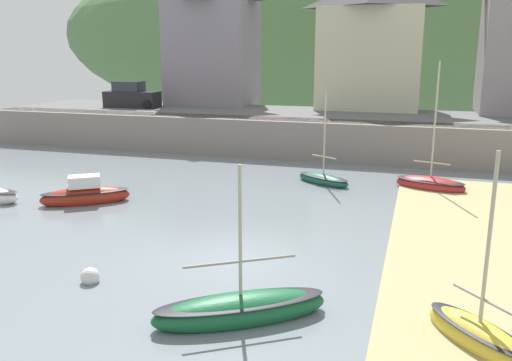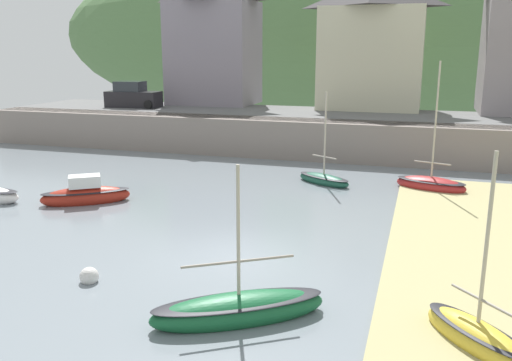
% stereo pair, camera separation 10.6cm
% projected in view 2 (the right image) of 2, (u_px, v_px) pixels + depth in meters
% --- Properties ---
extents(quay_seawall, '(48.00, 9.40, 2.40)m').
position_uv_depth(quay_seawall, '(325.00, 136.00, 34.10)').
color(quay_seawall, gray).
rests_on(quay_seawall, ground).
extents(hillside_backdrop, '(80.00, 44.00, 24.61)m').
position_uv_depth(hillside_backdrop, '(359.00, 34.00, 68.12)').
color(hillside_backdrop, '#577E4A').
rests_on(hillside_backdrop, ground).
extents(waterfront_building_left, '(6.85, 5.50, 9.90)m').
position_uv_depth(waterfront_building_left, '(214.00, 40.00, 42.83)').
color(waterfront_building_left, gray).
rests_on(waterfront_building_left, ground).
extents(waterfront_building_centre, '(7.55, 5.72, 9.30)m').
position_uv_depth(waterfront_building_centre, '(372.00, 43.00, 39.31)').
color(waterfront_building_centre, beige).
rests_on(waterfront_building_centre, ground).
extents(fishing_boat_green, '(3.85, 3.18, 1.47)m').
position_uv_depth(fishing_boat_green, '(86.00, 195.00, 24.17)').
color(fishing_boat_green, '#A12618').
rests_on(fishing_boat_green, ground).
extents(motorboat_with_cabin, '(4.48, 3.49, 4.26)m').
position_uv_depth(motorboat_with_cabin, '(239.00, 309.00, 13.72)').
color(motorboat_with_cabin, '#175D32').
rests_on(motorboat_with_cabin, ground).
extents(sailboat_white_hull, '(3.21, 2.40, 4.82)m').
position_uv_depth(sailboat_white_hull, '(324.00, 179.00, 27.68)').
color(sailboat_white_hull, '#1C513D').
rests_on(sailboat_white_hull, ground).
extents(sailboat_blue_trim, '(3.63, 2.29, 6.39)m').
position_uv_depth(sailboat_blue_trim, '(431.00, 184.00, 26.39)').
color(sailboat_blue_trim, maroon).
rests_on(sailboat_blue_trim, ground).
extents(sailboat_far_left, '(2.71, 2.86, 4.84)m').
position_uv_depth(sailboat_far_left, '(477.00, 337.00, 12.39)').
color(sailboat_far_left, gold).
rests_on(sailboat_far_left, ground).
extents(parked_car_near_slipway, '(4.17, 1.88, 1.95)m').
position_uv_depth(parked_car_near_slipway, '(133.00, 97.00, 41.08)').
color(parked_car_near_slipway, black).
rests_on(parked_car_near_slipway, ground).
extents(mooring_buoy, '(0.56, 0.56, 0.56)m').
position_uv_depth(mooring_buoy, '(89.00, 276.00, 15.98)').
color(mooring_buoy, silver).
rests_on(mooring_buoy, ground).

